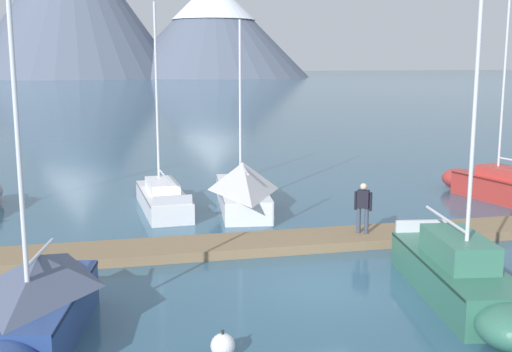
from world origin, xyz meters
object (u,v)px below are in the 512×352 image
at_px(person_on_dock, 363,205).
at_px(mooring_buoy_inner_mooring, 223,346).
at_px(sailboat_far_berth, 462,278).
at_px(sailboat_end_of_dock, 494,185).
at_px(sailboat_mid_dock_port, 161,196).
at_px(sailboat_second_berth, 32,310).
at_px(sailboat_mid_dock_starboard, 242,185).

distance_m(person_on_dock, mooring_buoy_inner_mooring, 9.48).
height_order(sailboat_far_berth, person_on_dock, sailboat_far_berth).
xyz_separation_m(sailboat_far_berth, sailboat_end_of_dock, (8.74, 10.16, -0.03)).
relative_size(sailboat_mid_dock_port, sailboat_far_berth, 0.93).
relative_size(sailboat_second_berth, mooring_buoy_inner_mooring, 14.14).
height_order(person_on_dock, mooring_buoy_inner_mooring, person_on_dock).
distance_m(sailboat_second_berth, sailboat_mid_dock_port, 12.96).
height_order(sailboat_mid_dock_port, mooring_buoy_inner_mooring, sailboat_mid_dock_port).
bearing_deg(mooring_buoy_inner_mooring, sailboat_second_berth, 156.25).
distance_m(sailboat_second_berth, mooring_buoy_inner_mooring, 4.06).
bearing_deg(sailboat_end_of_dock, person_on_dock, -152.55).
bearing_deg(sailboat_second_berth, sailboat_mid_dock_starboard, 55.36).
bearing_deg(sailboat_second_berth, sailboat_mid_dock_port, 69.15).
distance_m(sailboat_end_of_dock, person_on_dock, 9.73).
relative_size(sailboat_end_of_dock, mooring_buoy_inner_mooring, 14.39).
bearing_deg(sailboat_end_of_dock, sailboat_second_berth, -152.83).
bearing_deg(sailboat_end_of_dock, sailboat_mid_dock_starboard, 171.67).
relative_size(sailboat_end_of_dock, person_on_dock, 4.98).
bearing_deg(sailboat_far_berth, sailboat_second_berth, 177.12).
height_order(sailboat_second_berth, mooring_buoy_inner_mooring, sailboat_second_berth).
xyz_separation_m(sailboat_far_berth, person_on_dock, (0.13, 5.69, 0.61)).
bearing_deg(person_on_dock, sailboat_end_of_dock, 27.45).
height_order(sailboat_far_berth, sailboat_end_of_dock, sailboat_far_berth).
distance_m(sailboat_mid_dock_port, sailboat_end_of_dock, 14.41).
distance_m(sailboat_second_berth, sailboat_end_of_dock, 21.15).
bearing_deg(person_on_dock, sailboat_far_berth, -91.26).
relative_size(sailboat_second_berth, person_on_dock, 4.90).
distance_m(sailboat_mid_dock_port, person_on_dock, 8.93).
relative_size(sailboat_second_berth, sailboat_mid_dock_starboard, 1.09).
height_order(sailboat_second_berth, person_on_dock, sailboat_second_berth).
bearing_deg(person_on_dock, sailboat_second_berth, -153.06).
bearing_deg(mooring_buoy_inner_mooring, person_on_dock, 46.19).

